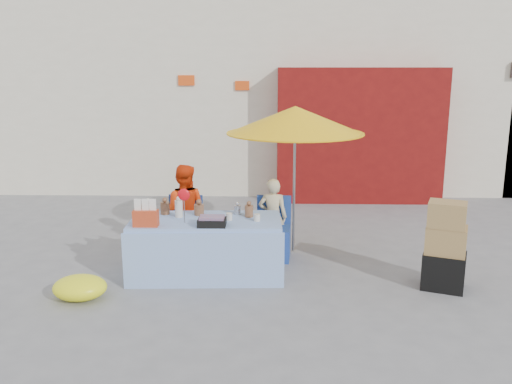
{
  "coord_description": "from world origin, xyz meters",
  "views": [
    {
      "loc": [
        0.46,
        -6.35,
        2.61
      ],
      "look_at": [
        0.28,
        0.6,
        1.0
      ],
      "focal_mm": 38.0,
      "sensor_mm": 36.0,
      "label": 1
    }
  ],
  "objects_px": {
    "box_stack": "(445,249)",
    "vendor_beige": "(273,217)",
    "market_table": "(206,246)",
    "vendor_orange": "(184,210)",
    "umbrella": "(295,121)",
    "chair_left": "(183,240)",
    "chair_right": "(273,240)"
  },
  "relations": [
    {
      "from": "market_table",
      "to": "umbrella",
      "type": "distance_m",
      "value": 2.12
    },
    {
      "from": "market_table",
      "to": "box_stack",
      "type": "distance_m",
      "value": 2.93
    },
    {
      "from": "vendor_beige",
      "to": "umbrella",
      "type": "xyz_separation_m",
      "value": [
        0.3,
        0.15,
        1.34
      ]
    },
    {
      "from": "chair_left",
      "to": "umbrella",
      "type": "xyz_separation_m",
      "value": [
        1.55,
        0.28,
        1.64
      ]
    },
    {
      "from": "chair_left",
      "to": "box_stack",
      "type": "height_order",
      "value": "box_stack"
    },
    {
      "from": "market_table",
      "to": "vendor_beige",
      "type": "bearing_deg",
      "value": 40.36
    },
    {
      "from": "vendor_orange",
      "to": "chair_right",
      "type": "bearing_deg",
      "value": 178.58
    },
    {
      "from": "chair_right",
      "to": "box_stack",
      "type": "relative_size",
      "value": 0.79
    },
    {
      "from": "market_table",
      "to": "box_stack",
      "type": "bearing_deg",
      "value": -9.36
    },
    {
      "from": "vendor_orange",
      "to": "vendor_beige",
      "type": "height_order",
      "value": "vendor_orange"
    },
    {
      "from": "box_stack",
      "to": "chair_left",
      "type": "bearing_deg",
      "value": 162.96
    },
    {
      "from": "vendor_orange",
      "to": "umbrella",
      "type": "bearing_deg",
      "value": -169.77
    },
    {
      "from": "vendor_orange",
      "to": "box_stack",
      "type": "relative_size",
      "value": 1.2
    },
    {
      "from": "vendor_beige",
      "to": "chair_left",
      "type": "bearing_deg",
      "value": 10.84
    },
    {
      "from": "umbrella",
      "to": "chair_right",
      "type": "bearing_deg",
      "value": -136.42
    },
    {
      "from": "umbrella",
      "to": "box_stack",
      "type": "relative_size",
      "value": 1.94
    },
    {
      "from": "chair_left",
      "to": "box_stack",
      "type": "relative_size",
      "value": 0.79
    },
    {
      "from": "market_table",
      "to": "umbrella",
      "type": "bearing_deg",
      "value": 36.76
    },
    {
      "from": "market_table",
      "to": "chair_right",
      "type": "height_order",
      "value": "market_table"
    },
    {
      "from": "chair_right",
      "to": "vendor_beige",
      "type": "relative_size",
      "value": 0.77
    },
    {
      "from": "vendor_beige",
      "to": "vendor_orange",
      "type": "bearing_deg",
      "value": 4.71
    },
    {
      "from": "chair_right",
      "to": "umbrella",
      "type": "xyz_separation_m",
      "value": [
        0.3,
        0.28,
        1.64
      ]
    },
    {
      "from": "chair_left",
      "to": "vendor_beige",
      "type": "xyz_separation_m",
      "value": [
        1.25,
        0.13,
        0.3
      ]
    },
    {
      "from": "box_stack",
      "to": "vendor_beige",
      "type": "bearing_deg",
      "value": 150.81
    },
    {
      "from": "chair_left",
      "to": "umbrella",
      "type": "distance_m",
      "value": 2.27
    },
    {
      "from": "market_table",
      "to": "vendor_orange",
      "type": "bearing_deg",
      "value": 114.01
    },
    {
      "from": "vendor_beige",
      "to": "box_stack",
      "type": "height_order",
      "value": "vendor_beige"
    },
    {
      "from": "chair_left",
      "to": "vendor_orange",
      "type": "bearing_deg",
      "value": 95.26
    },
    {
      "from": "market_table",
      "to": "chair_right",
      "type": "distance_m",
      "value": 1.09
    },
    {
      "from": "vendor_beige",
      "to": "umbrella",
      "type": "distance_m",
      "value": 1.38
    },
    {
      "from": "box_stack",
      "to": "chair_right",
      "type": "bearing_deg",
      "value": 153.74
    },
    {
      "from": "chair_left",
      "to": "box_stack",
      "type": "xyz_separation_m",
      "value": [
        3.3,
        -1.01,
        0.24
      ]
    }
  ]
}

